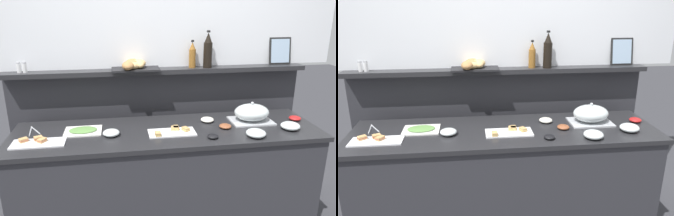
# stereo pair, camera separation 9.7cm
# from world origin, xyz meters

# --- Properties ---
(ground_plane) EXTENTS (12.00, 12.00, 0.00)m
(ground_plane) POSITION_xyz_m (0.00, 0.60, 0.00)
(ground_plane) COLOR #38383D
(buffet_counter) EXTENTS (2.36, 0.67, 0.89)m
(buffet_counter) POSITION_xyz_m (0.00, 0.00, 0.45)
(buffet_counter) COLOR #2D2D33
(buffet_counter) RESTS_ON ground_plane
(back_ledge_unit) EXTENTS (2.61, 0.22, 1.29)m
(back_ledge_unit) POSITION_xyz_m (0.00, 0.51, 0.67)
(back_ledge_unit) COLOR #2D2D33
(back_ledge_unit) RESTS_ON ground_plane
(sandwich_platter_side) EXTENTS (0.36, 0.16, 0.04)m
(sandwich_platter_side) POSITION_xyz_m (-0.93, -0.11, 0.90)
(sandwich_platter_side) COLOR silver
(sandwich_platter_side) RESTS_ON buffet_counter
(sandwich_platter_front) EXTENTS (0.35, 0.17, 0.04)m
(sandwich_platter_front) POSITION_xyz_m (0.03, -0.07, 0.90)
(sandwich_platter_front) COLOR white
(sandwich_platter_front) RESTS_ON buffet_counter
(cold_cuts_platter) EXTENTS (0.28, 0.20, 0.02)m
(cold_cuts_platter) POSITION_xyz_m (-0.64, 0.06, 0.90)
(cold_cuts_platter) COLOR white
(cold_cuts_platter) RESTS_ON buffet_counter
(serving_cloche) EXTENTS (0.34, 0.24, 0.17)m
(serving_cloche) POSITION_xyz_m (0.71, 0.07, 0.97)
(serving_cloche) COLOR #B7BABF
(serving_cloche) RESTS_ON buffet_counter
(glass_bowl_large) EXTENTS (0.12, 0.12, 0.05)m
(glass_bowl_large) POSITION_xyz_m (-0.43, -0.05, 0.91)
(glass_bowl_large) COLOR silver
(glass_bowl_large) RESTS_ON buffet_counter
(glass_bowl_medium) EXTENTS (0.15, 0.15, 0.06)m
(glass_bowl_medium) POSITION_xyz_m (0.94, -0.14, 0.92)
(glass_bowl_medium) COLOR silver
(glass_bowl_medium) RESTS_ON buffet_counter
(glass_bowl_small) EXTENTS (0.14, 0.14, 0.06)m
(glass_bowl_small) POSITION_xyz_m (0.62, -0.23, 0.92)
(glass_bowl_small) COLOR silver
(glass_bowl_small) RESTS_ON buffet_counter
(condiment_bowl_cream) EXTENTS (0.11, 0.11, 0.04)m
(condiment_bowl_cream) POSITION_xyz_m (0.35, 0.12, 0.91)
(condiment_bowl_cream) COLOR silver
(condiment_bowl_cream) RESTS_ON buffet_counter
(condiment_bowl_teal) EXTENTS (0.10, 0.10, 0.03)m
(condiment_bowl_teal) POSITION_xyz_m (0.45, -0.04, 0.91)
(condiment_bowl_teal) COLOR brown
(condiment_bowl_teal) RESTS_ON buffet_counter
(condiment_bowl_dark) EXTENTS (0.08, 0.08, 0.03)m
(condiment_bowl_dark) POSITION_xyz_m (0.30, -0.21, 0.91)
(condiment_bowl_dark) COLOR black
(condiment_bowl_dark) RESTS_ON buffet_counter
(condiment_bowl_red) EXTENTS (0.10, 0.10, 0.03)m
(condiment_bowl_red) POSITION_xyz_m (1.08, 0.05, 0.91)
(condiment_bowl_red) COLOR red
(condiment_bowl_red) RESTS_ON buffet_counter
(serving_tongs) EXTENTS (0.11, 0.19, 0.01)m
(serving_tongs) POSITION_xyz_m (-1.02, 0.13, 0.90)
(serving_tongs) COLOR #B7BABF
(serving_tongs) RESTS_ON buffet_counter
(wine_bottle_dark) EXTENTS (0.08, 0.08, 0.32)m
(wine_bottle_dark) POSITION_xyz_m (0.41, 0.41, 1.43)
(wine_bottle_dark) COLOR black
(wine_bottle_dark) RESTS_ON back_ledge_unit
(vinegar_bottle_amber) EXTENTS (0.06, 0.06, 0.24)m
(vinegar_bottle_amber) POSITION_xyz_m (0.28, 0.44, 1.39)
(vinegar_bottle_amber) COLOR #8E5B23
(vinegar_bottle_amber) RESTS_ON back_ledge_unit
(salt_shaker) EXTENTS (0.03, 0.03, 0.09)m
(salt_shaker) POSITION_xyz_m (-1.14, 0.44, 1.33)
(salt_shaker) COLOR white
(salt_shaker) RESTS_ON back_ledge_unit
(pepper_shaker) EXTENTS (0.03, 0.03, 0.09)m
(pepper_shaker) POSITION_xyz_m (-1.10, 0.44, 1.33)
(pepper_shaker) COLOR white
(pepper_shaker) RESTS_ON back_ledge_unit
(bread_basket) EXTENTS (0.40, 0.32, 0.08)m
(bread_basket) POSITION_xyz_m (-0.22, 0.42, 1.32)
(bread_basket) COLOR black
(bread_basket) RESTS_ON back_ledge_unit
(framed_picture) EXTENTS (0.20, 0.05, 0.24)m
(framed_picture) POSITION_xyz_m (1.11, 0.47, 1.41)
(framed_picture) COLOR black
(framed_picture) RESTS_ON back_ledge_unit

